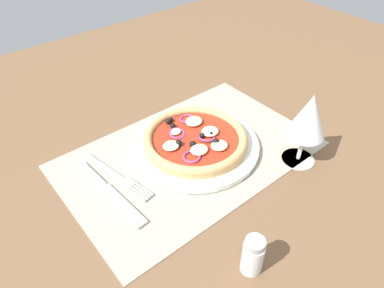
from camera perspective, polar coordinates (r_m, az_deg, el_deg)
name	(u,v)px	position (r cm, az deg, el deg)	size (l,w,h in cm)	color
ground_plane	(190,159)	(71.96, -0.39, -2.45)	(190.00, 140.00, 2.40)	brown
placemat	(190,154)	(71.02, -0.40, -1.62)	(49.71, 31.76, 0.40)	#A39984
plate	(195,145)	(72.01, 0.52, -0.15)	(25.90, 25.90, 1.08)	silver
pizza	(195,139)	(70.95, 0.53, 0.87)	(21.04, 21.04, 2.69)	tan
fork	(119,177)	(67.07, -11.73, -5.28)	(4.79, 17.97, 0.44)	silver
knife	(109,192)	(64.78, -13.17, -7.57)	(2.96, 20.07, 0.62)	silver
wine_glass	(309,118)	(67.05, 18.31, 4.06)	(7.20, 7.20, 14.90)	silver
pepper_shaker	(253,255)	(53.04, 9.80, -17.29)	(3.20, 3.20, 6.70)	silver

